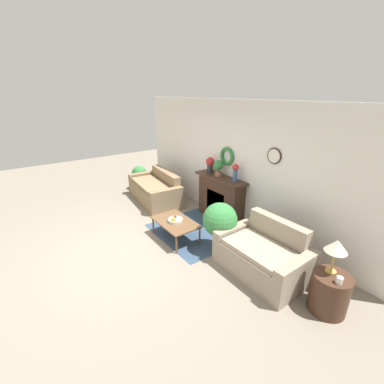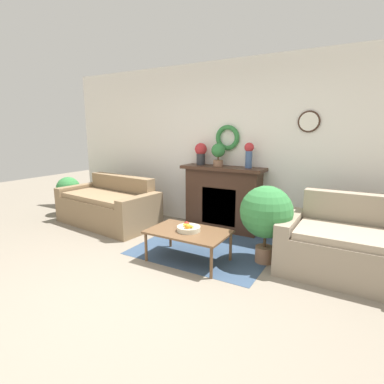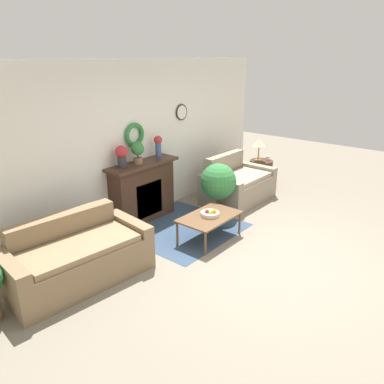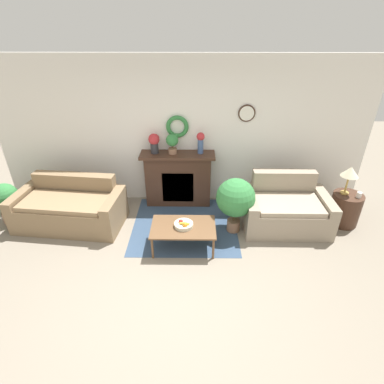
{
  "view_description": "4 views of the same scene",
  "coord_description": "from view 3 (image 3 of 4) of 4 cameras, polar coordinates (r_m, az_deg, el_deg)",
  "views": [
    {
      "loc": [
        3.98,
        -1.4,
        2.84
      ],
      "look_at": [
        -0.13,
        1.59,
        0.85
      ],
      "focal_mm": 24.0,
      "sensor_mm": 36.0,
      "label": 1
    },
    {
      "loc": [
        1.86,
        -2.0,
        1.62
      ],
      "look_at": [
        -0.19,
        1.55,
        0.77
      ],
      "focal_mm": 28.0,
      "sensor_mm": 36.0,
      "label": 2
    },
    {
      "loc": [
        -4.23,
        -2.16,
        2.74
      ],
      "look_at": [
        -0.09,
        1.27,
        0.77
      ],
      "focal_mm": 35.0,
      "sensor_mm": 36.0,
      "label": 3
    },
    {
      "loc": [
        0.23,
        -2.69,
        3.13
      ],
      "look_at": [
        0.19,
        1.55,
        0.71
      ],
      "focal_mm": 28.0,
      "sensor_mm": 36.0,
      "label": 4
    }
  ],
  "objects": [
    {
      "name": "potted_plant_on_mantel",
      "position": [
        6.25,
        -8.29,
        6.23
      ],
      "size": [
        0.22,
        0.22,
        0.36
      ],
      "color": "#8E664C",
      "rests_on": "fireplace"
    },
    {
      "name": "coffee_table",
      "position": [
        5.85,
        2.69,
        -3.94
      ],
      "size": [
        0.99,
        0.62,
        0.39
      ],
      "color": "brown",
      "rests_on": "ground_plane"
    },
    {
      "name": "vase_on_mantel_right",
      "position": [
        6.6,
        -5.18,
        7.17
      ],
      "size": [
        0.14,
        0.14,
        0.39
      ],
      "color": "#3D5684",
      "rests_on": "fireplace"
    },
    {
      "name": "table_lamp",
      "position": [
        8.24,
        10.2,
        7.34
      ],
      "size": [
        0.29,
        0.29,
        0.49
      ],
      "color": "#B28E42",
      "rests_on": "side_table_by_loveseat"
    },
    {
      "name": "potted_plant_floor_by_loveseat",
      "position": [
        6.63,
        4.03,
        1.46
      ],
      "size": [
        0.64,
        0.64,
        0.97
      ],
      "color": "#8E664C",
      "rests_on": "ground_plane"
    },
    {
      "name": "loveseat_right",
      "position": [
        7.53,
        6.87,
        1.16
      ],
      "size": [
        1.43,
        0.94,
        0.89
      ],
      "rotation": [
        0.0,
        0.0,
        -0.01
      ],
      "color": "gray",
      "rests_on": "ground_plane"
    },
    {
      "name": "fireplace",
      "position": [
        6.53,
        -7.5,
        0.11
      ],
      "size": [
        1.36,
        0.41,
        1.05
      ],
      "color": "#42281C",
      "rests_on": "ground_plane"
    },
    {
      "name": "vase_on_mantel_left",
      "position": [
        6.06,
        -10.69,
        5.56
      ],
      "size": [
        0.2,
        0.2,
        0.36
      ],
      "color": "#2D2D33",
      "rests_on": "fireplace"
    },
    {
      "name": "wall_back",
      "position": [
        6.5,
        -8.52,
        7.54
      ],
      "size": [
        6.8,
        0.14,
        2.7
      ],
      "color": "white",
      "rests_on": "ground_plane"
    },
    {
      "name": "mug",
      "position": [
        8.41,
        11.47,
        5.09
      ],
      "size": [
        0.08,
        0.08,
        0.1
      ],
      "color": "silver",
      "rests_on": "side_table_by_loveseat"
    },
    {
      "name": "couch_left",
      "position": [
        5.07,
        -17.12,
        -9.53
      ],
      "size": [
        1.88,
        1.07,
        0.82
      ],
      "rotation": [
        0.0,
        0.0,
        -0.1
      ],
      "color": "#846B4C",
      "rests_on": "ground_plane"
    },
    {
      "name": "floor_rug",
      "position": [
        6.34,
        -1.64,
        -5.51
      ],
      "size": [
        1.8,
        1.72,
        0.01
      ],
      "color": "#334760",
      "rests_on": "ground_plane"
    },
    {
      "name": "ground_plane",
      "position": [
        5.48,
        11.05,
        -10.32
      ],
      "size": [
        16.0,
        16.0,
        0.0
      ],
      "primitive_type": "plane",
      "color": "gray"
    },
    {
      "name": "side_table_by_loveseat",
      "position": [
        8.44,
        10.43,
        2.86
      ],
      "size": [
        0.5,
        0.5,
        0.57
      ],
      "color": "#42281C",
      "rests_on": "ground_plane"
    },
    {
      "name": "fruit_bowl",
      "position": [
        5.82,
        2.79,
        -3.29
      ],
      "size": [
        0.29,
        0.29,
        0.12
      ],
      "color": "beige",
      "rests_on": "coffee_table"
    }
  ]
}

